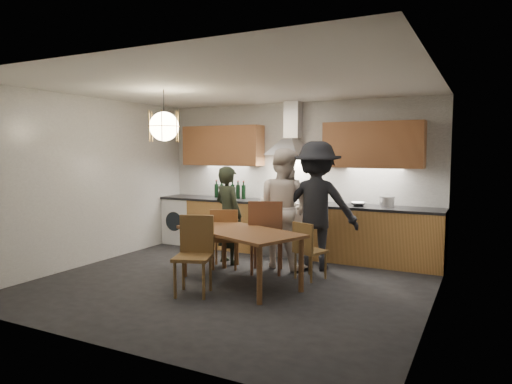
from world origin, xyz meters
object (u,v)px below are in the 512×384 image
at_px(person_right, 316,206).
at_px(dining_table, 239,236).
at_px(person_mid, 283,208).
at_px(stock_pot, 387,202).
at_px(person_left, 228,215).
at_px(mixing_bowl, 358,204).
at_px(chair_back_left, 225,235).
at_px(chair_front, 195,249).
at_px(wine_bottles, 230,189).

bearing_deg(person_right, dining_table, 48.35).
xyz_separation_m(person_mid, stock_pot, (1.37, 0.86, 0.08)).
relative_size(person_left, mixing_bowl, 5.89).
bearing_deg(chair_back_left, mixing_bowl, -165.95).
xyz_separation_m(chair_front, mixing_bowl, (1.41, 2.46, 0.38)).
bearing_deg(chair_back_left, person_mid, -168.55).
bearing_deg(person_left, wine_bottles, -39.52).
relative_size(chair_back_left, person_right, 0.48).
distance_m(dining_table, wine_bottles, 2.43).
bearing_deg(person_left, person_mid, -147.62).
height_order(person_mid, mixing_bowl, person_mid).
height_order(dining_table, chair_front, chair_front).
bearing_deg(chair_back_left, chair_front, 78.53).
distance_m(chair_front, person_mid, 1.77).
height_order(mixing_bowl, wine_bottles, wine_bottles).
bearing_deg(dining_table, person_mid, 103.19).
bearing_deg(person_mid, dining_table, 92.72).
bearing_deg(chair_front, dining_table, 41.97).
relative_size(person_mid, mixing_bowl, 6.94).
distance_m(dining_table, person_mid, 1.13).
xyz_separation_m(person_right, stock_pot, (0.88, 0.75, 0.02)).
xyz_separation_m(dining_table, chair_back_left, (-0.57, 0.58, -0.12)).
relative_size(chair_front, stock_pot, 4.34).
relative_size(chair_back_left, wine_bottles, 1.39).
height_order(person_right, mixing_bowl, person_right).
distance_m(person_mid, person_right, 0.50).
distance_m(dining_table, chair_back_left, 0.82).
distance_m(chair_back_left, stock_pot, 2.55).
xyz_separation_m(person_mid, wine_bottles, (-1.46, 0.91, 0.16)).
distance_m(person_left, wine_bottles, 1.27).
bearing_deg(person_mid, person_left, 21.63).
height_order(chair_back_left, mixing_bowl, mixing_bowl).
relative_size(person_right, wine_bottles, 2.92).
bearing_deg(person_mid, mixing_bowl, -129.38).
bearing_deg(mixing_bowl, stock_pot, 8.78).
distance_m(chair_back_left, wine_bottles, 1.69).
xyz_separation_m(mixing_bowl, wine_bottles, (-2.40, 0.12, 0.13)).
xyz_separation_m(stock_pot, wine_bottles, (-2.83, 0.05, 0.08)).
xyz_separation_m(person_left, stock_pot, (2.24, 1.03, 0.21)).
distance_m(stock_pot, wine_bottles, 2.84).
height_order(person_right, stock_pot, person_right).
relative_size(person_mid, stock_pot, 8.15).
relative_size(person_right, mixing_bowl, 7.35).
bearing_deg(stock_pot, chair_front, -126.01).
bearing_deg(chair_front, chair_back_left, 83.13).
height_order(person_left, mixing_bowl, person_left).
distance_m(chair_front, person_left, 1.57).
xyz_separation_m(person_right, mixing_bowl, (0.45, 0.68, -0.02)).
bearing_deg(person_mid, chair_back_left, 46.14).
distance_m(mixing_bowl, stock_pot, 0.44).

